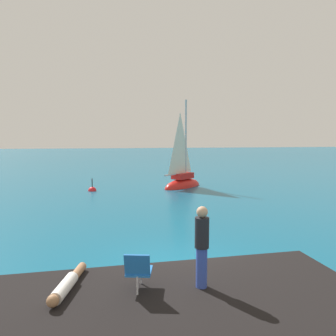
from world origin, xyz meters
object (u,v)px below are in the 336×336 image
object	(u,v)px
person_standing	(202,244)
beach_chair	(138,269)
sailboat_near	(182,182)
person_sunbather	(67,285)
marker_buoy	(92,191)

from	to	relation	value
person_standing	beach_chair	bearing A→B (deg)	101.89
sailboat_near	person_standing	bearing A→B (deg)	-139.36
person_sunbather	marker_buoy	size ratio (longest dim) A/B	1.55
sailboat_near	person_sunbather	bearing A→B (deg)	-147.59
sailboat_near	beach_chair	bearing A→B (deg)	-143.25
sailboat_near	person_standing	size ratio (longest dim) A/B	4.29
person_standing	marker_buoy	bearing A→B (deg)	23.60
sailboat_near	person_sunbather	xyz separation A→B (m)	(-5.49, -17.36, 0.63)
person_sunbather	person_standing	xyz separation A→B (m)	(2.61, -0.22, 0.75)
beach_chair	marker_buoy	bearing A→B (deg)	18.77
sailboat_near	person_sunbather	world-z (taller)	sailboat_near
sailboat_near	person_sunbather	size ratio (longest dim) A/B	3.98
beach_chair	marker_buoy	size ratio (longest dim) A/B	0.71
person_standing	marker_buoy	size ratio (longest dim) A/B	1.43
beach_chair	person_standing	bearing A→B (deg)	-78.84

